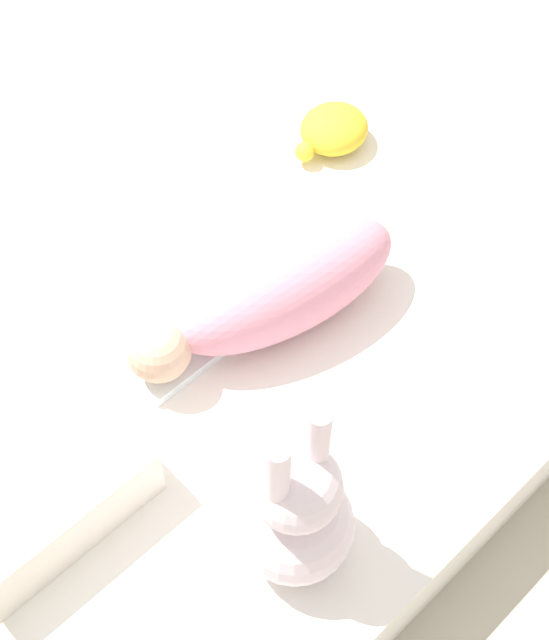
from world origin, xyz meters
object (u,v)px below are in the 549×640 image
swaddled_baby (274,290)px  pillow (20,473)px  turtle_plush (333,130)px  bunny_plush (295,513)px

swaddled_baby → pillow: size_ratio=1.64×
swaddled_baby → pillow: 0.51m
pillow → turtle_plush: pillow is taller
pillow → bunny_plush: (-0.24, 0.35, 0.07)m
bunny_plush → swaddled_baby: bearing=-129.3°
swaddled_baby → bunny_plush: bearing=62.3°
swaddled_baby → turtle_plush: size_ratio=2.98×
bunny_plush → pillow: bearing=-56.1°
pillow → bunny_plush: bearing=123.9°
turtle_plush → pillow: bearing=13.2°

